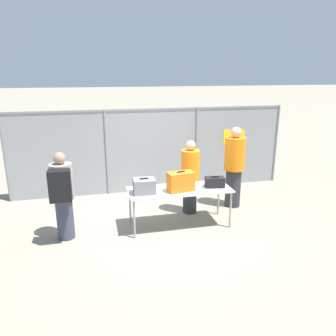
{
  "coord_description": "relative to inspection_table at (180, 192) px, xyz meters",
  "views": [
    {
      "loc": [
        -1.46,
        -5.93,
        3.02
      ],
      "look_at": [
        0.04,
        0.52,
        1.05
      ],
      "focal_mm": 35.0,
      "sensor_mm": 36.0,
      "label": 1
    }
  ],
  "objects": [
    {
      "name": "fence_section",
      "position": [
        -0.13,
        2.15,
        0.39
      ],
      "size": [
        7.04,
        0.07,
        2.14
      ],
      "color": "gray",
      "rests_on": "ground_plane"
    },
    {
      "name": "inspection_table",
      "position": [
        0.0,
        0.0,
        0.0
      ],
      "size": [
        2.03,
        0.76,
        0.78
      ],
      "color": "silver",
      "rests_on": "ground_plane"
    },
    {
      "name": "suitcase_black",
      "position": [
        0.71,
        -0.04,
        0.16
      ],
      "size": [
        0.41,
        0.26,
        0.23
      ],
      "color": "black",
      "rests_on": "inspection_table"
    },
    {
      "name": "ground_plane",
      "position": [
        -0.14,
        0.08,
        -0.73
      ],
      "size": [
        120.0,
        120.0,
        0.0
      ],
      "primitive_type": "plane",
      "color": "gray"
    },
    {
      "name": "security_worker_far",
      "position": [
        1.46,
        0.71,
        0.23
      ],
      "size": [
        0.46,
        0.46,
        1.85
      ],
      "rotation": [
        0.0,
        0.0,
        2.94
      ],
      "color": "#2D2D33",
      "rests_on": "ground_plane"
    },
    {
      "name": "utility_trailer",
      "position": [
        2.38,
        4.41,
        -0.3
      ],
      "size": [
        4.11,
        2.21,
        0.72
      ],
      "color": "white",
      "rests_on": "ground_plane"
    },
    {
      "name": "suitcase_grey",
      "position": [
        -0.72,
        -0.06,
        0.2
      ],
      "size": [
        0.42,
        0.33,
        0.3
      ],
      "color": "slate",
      "rests_on": "inspection_table"
    },
    {
      "name": "security_worker_near",
      "position": [
        0.39,
        0.59,
        0.11
      ],
      "size": [
        0.4,
        0.4,
        1.62
      ],
      "rotation": [
        0.0,
        0.0,
        3.37
      ],
      "color": "#2D2D33",
      "rests_on": "ground_plane"
    },
    {
      "name": "traveler_hooded",
      "position": [
        -2.2,
        -0.07,
        0.18
      ],
      "size": [
        0.41,
        0.64,
        1.66
      ],
      "rotation": [
        0.0,
        0.0,
        0.1
      ],
      "color": "#383D4C",
      "rests_on": "ground_plane"
    },
    {
      "name": "suitcase_orange",
      "position": [
        -0.01,
        -0.09,
        0.24
      ],
      "size": [
        0.54,
        0.34,
        0.4
      ],
      "color": "orange",
      "rests_on": "inspection_table"
    }
  ]
}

